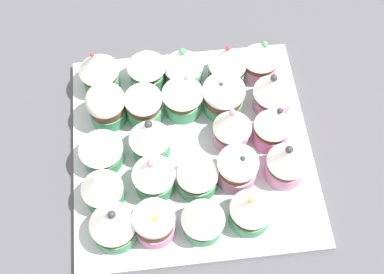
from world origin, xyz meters
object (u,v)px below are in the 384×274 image
(cupcake_19, at_px, (260,59))
(cupcake_22, at_px, (287,161))
(cupcake_8, at_px, (154,175))
(cupcake_12, at_px, (198,173))
(cupcake_20, at_px, (274,91))
(baking_tray, at_px, (192,149))
(cupcake_7, at_px, (150,137))
(cupcake_5, at_px, (146,66))
(cupcake_9, at_px, (154,222))
(cupcake_3, at_px, (102,188))
(cupcake_6, at_px, (144,105))
(cupcake_10, at_px, (185,64))
(cupcake_0, at_px, (99,70))
(cupcake_16, at_px, (232,126))
(cupcake_21, at_px, (273,128))
(cupcake_2, at_px, (101,149))
(cupcake_14, at_px, (228,65))
(cupcake_18, at_px, (251,208))
(cupcake_1, at_px, (106,105))
(cupcake_11, at_px, (183,94))
(cupcake_17, at_px, (237,167))
(cupcake_15, at_px, (224,96))
(cupcake_4, at_px, (113,224))

(cupcake_19, bearing_deg, cupcake_22, 1.75)
(cupcake_8, height_order, cupcake_12, cupcake_8)
(cupcake_20, bearing_deg, baking_tray, -65.79)
(cupcake_7, relative_size, cupcake_20, 0.90)
(cupcake_7, relative_size, cupcake_19, 0.96)
(cupcake_19, bearing_deg, cupcake_5, -90.91)
(cupcake_9, bearing_deg, cupcake_3, -129.64)
(cupcake_6, relative_size, cupcake_10, 0.82)
(cupcake_7, bearing_deg, cupcake_0, -150.89)
(cupcake_0, xyz_separation_m, cupcake_10, (0.00, 0.13, -0.00))
(cupcake_16, relative_size, cupcake_19, 1.07)
(cupcake_0, xyz_separation_m, cupcake_16, (0.12, 0.19, -0.00))
(cupcake_0, xyz_separation_m, cupcake_12, (0.19, 0.13, -0.00))
(baking_tray, xyz_separation_m, cupcake_16, (-0.01, 0.06, 0.05))
(cupcake_10, xyz_separation_m, cupcake_21, (0.13, 0.11, 0.00))
(cupcake_2, relative_size, cupcake_14, 0.89)
(cupcake_19, distance_m, cupcake_20, 0.06)
(cupcake_7, bearing_deg, cupcake_19, 123.11)
(cupcake_2, xyz_separation_m, cupcake_7, (-0.01, 0.07, -0.00))
(cupcake_18, bearing_deg, cupcake_12, -132.94)
(cupcake_1, height_order, cupcake_14, cupcake_14)
(cupcake_14, height_order, cupcake_20, cupcake_20)
(cupcake_10, distance_m, cupcake_21, 0.17)
(cupcake_6, bearing_deg, cupcake_11, 96.47)
(cupcake_10, height_order, cupcake_17, cupcake_10)
(cupcake_17, relative_size, cupcake_21, 0.84)
(cupcake_7, bearing_deg, cupcake_15, 117.15)
(cupcake_5, bearing_deg, cupcake_1, -46.77)
(cupcake_21, bearing_deg, cupcake_6, -109.64)
(cupcake_9, xyz_separation_m, cupcake_20, (-0.18, 0.19, 0.01))
(cupcake_15, height_order, cupcake_21, cupcake_21)
(cupcake_10, bearing_deg, cupcake_12, -0.41)
(cupcake_22, bearing_deg, cupcake_20, 178.14)
(cupcake_22, bearing_deg, cupcake_17, -91.10)
(cupcake_12, relative_size, cupcake_15, 1.09)
(cupcake_14, bearing_deg, cupcake_3, -47.21)
(cupcake_3, xyz_separation_m, cupcake_17, (-0.01, 0.19, -0.00))
(cupcake_6, distance_m, cupcake_11, 0.06)
(cupcake_4, bearing_deg, cupcake_12, 116.39)
(cupcake_4, relative_size, cupcake_20, 0.96)
(cupcake_1, relative_size, cupcake_16, 0.88)
(baking_tray, relative_size, cupcake_3, 5.01)
(cupcake_21, height_order, cupcake_22, cupcake_21)
(cupcake_14, distance_m, cupcake_16, 0.11)
(cupcake_20, bearing_deg, cupcake_2, -75.94)
(cupcake_14, bearing_deg, cupcake_5, -93.92)
(cupcake_15, bearing_deg, cupcake_8, -43.26)
(cupcake_21, bearing_deg, cupcake_15, -137.37)
(cupcake_8, relative_size, cupcake_22, 0.96)
(cupcake_3, height_order, cupcake_6, cupcake_3)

